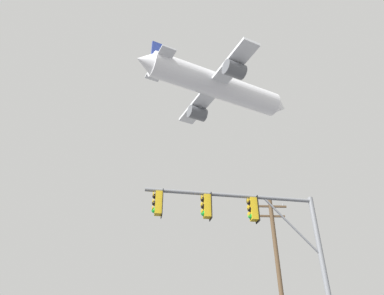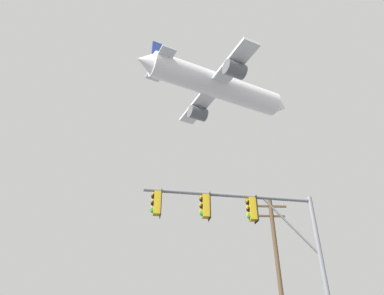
{
  "view_description": "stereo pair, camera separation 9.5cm",
  "coord_description": "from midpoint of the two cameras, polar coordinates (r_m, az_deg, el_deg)",
  "views": [
    {
      "loc": [
        -0.48,
        -4.1,
        1.26
      ],
      "look_at": [
        0.81,
        20.65,
        15.99
      ],
      "focal_mm": 31.77,
      "sensor_mm": 36.0,
      "label": 1
    },
    {
      "loc": [
        -0.39,
        -4.11,
        1.26
      ],
      "look_at": [
        0.81,
        20.65,
        15.99
      ],
      "focal_mm": 31.77,
      "sensor_mm": 36.0,
      "label": 2
    }
  ],
  "objects": [
    {
      "name": "airplane",
      "position": [
        56.88,
        4.22,
        10.21
      ],
      "size": [
        27.04,
        20.88,
        7.65
      ],
      "color": "white"
    },
    {
      "name": "signal_pole_near",
      "position": [
        13.47,
        9.88,
        -13.39
      ],
      "size": [
        6.86,
        1.08,
        6.66
      ],
      "color": "slate",
      "rests_on": "ground"
    },
    {
      "name": "utility_pole",
      "position": [
        23.21,
        14.22,
        -19.55
      ],
      "size": [
        2.2,
        0.28,
        10.21
      ],
      "color": "brown",
      "rests_on": "ground"
    }
  ]
}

